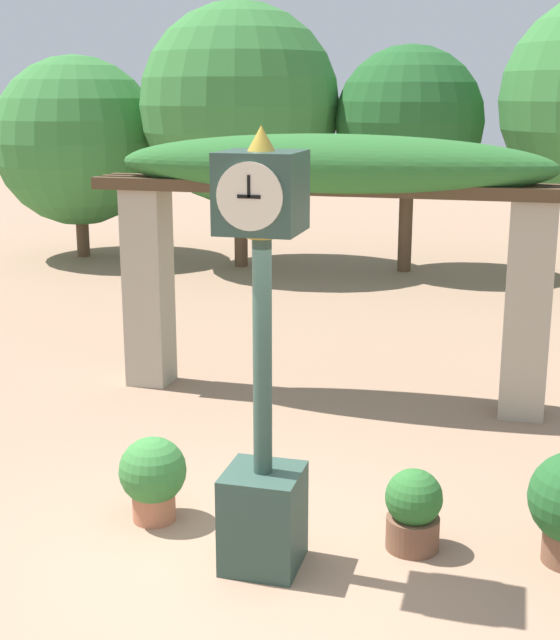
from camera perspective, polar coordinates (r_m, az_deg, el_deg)
name	(u,v)px	position (r m, az deg, el deg)	size (l,w,h in m)	color
ground_plane	(216,565)	(7.22, -4.09, -15.37)	(60.00, 60.00, 0.00)	#9E7A60
pedestal_clock	(263,382)	(6.61, -1.13, -4.00)	(0.58, 0.61, 3.36)	#2D473D
pergola	(329,197)	(10.27, 3.16, 7.85)	(5.63, 1.10, 3.13)	#A89E89
potted_plant_near_right	(153,476)	(7.78, -8.14, -9.83)	(0.58, 0.58, 0.74)	#B26B4C
potted_plant_far_right	(413,509)	(7.36, 8.54, -11.89)	(0.46, 0.46, 0.67)	brown
tree_line	(456,121)	(18.06, 11.22, 12.36)	(18.60, 4.57, 5.46)	brown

